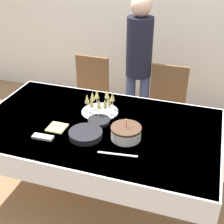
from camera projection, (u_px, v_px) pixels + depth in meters
ground_plane at (99, 190)px, 3.03m from camera, size 12.00×12.00×0.00m
wall_back at (150, 7)px, 3.96m from camera, size 8.00×0.05×2.70m
dining_table at (98, 134)px, 2.71m from camera, size 2.06×1.22×0.75m
dining_chair_far_left at (89, 94)px, 3.66m from camera, size 0.43×0.43×0.95m
dining_chair_far_right at (166, 106)px, 3.41m from camera, size 0.44×0.44×0.95m
birthday_cake at (126, 133)px, 2.45m from camera, size 0.24×0.24×0.18m
champagne_tray at (100, 103)px, 2.80m from camera, size 0.33×0.33×0.18m
plate_stack_main at (86, 134)px, 2.49m from camera, size 0.27×0.27×0.05m
plate_stack_dessert at (99, 121)px, 2.68m from camera, size 0.19×0.19×0.03m
cake_knife at (117, 154)px, 2.30m from camera, size 0.30×0.06×0.00m
fork_pile at (43, 137)px, 2.48m from camera, size 0.17×0.07×0.02m
napkin_pile at (57, 128)px, 2.60m from camera, size 0.15×0.15×0.01m
person_standing at (139, 58)px, 3.36m from camera, size 0.28×0.28×1.65m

